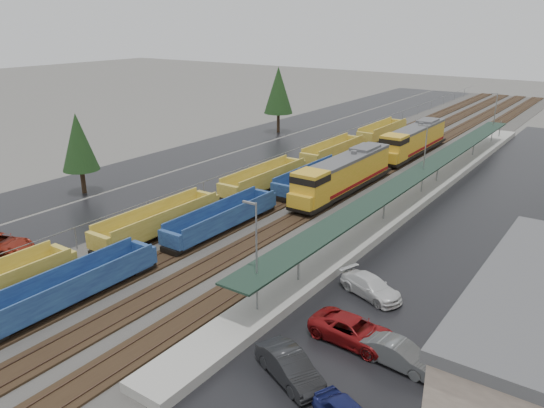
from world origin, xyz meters
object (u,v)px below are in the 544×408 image
Objects in this scene: locomotive_trail at (413,140)px; well_string_yellow at (218,199)px; locomotive_lead at (342,175)px; parked_car_east_b at (354,331)px; parked_car_east_c at (371,287)px; parked_car_east_e at (400,355)px; parked_car_east_a at (290,366)px; well_string_blue at (70,290)px.

locomotive_trail reaches higher than well_string_yellow.
parked_car_east_b is (13.88, -24.64, -1.57)m from locomotive_lead.
parked_car_east_c is 7.99m from parked_car_east_e.
parked_car_east_b is (21.88, -13.12, -0.42)m from well_string_yellow.
parked_car_east_b is 1.13× the size of parked_car_east_c.
parked_car_east_e is at bearing -56.00° from locomotive_lead.
well_string_yellow is 27.53m from parked_car_east_a.
parked_car_east_a is 6.31m from parked_car_east_e.
parked_car_east_b is at bearing -145.12° from parked_car_east_c.
parked_car_east_a is at bearing -76.05° from locomotive_trail.
well_string_blue is at bearing -97.21° from locomotive_lead.
parked_car_east_c is at bearing -56.89° from locomotive_lead.
parked_car_east_b is at bearing -73.09° from locomotive_trail.
parked_car_east_b reaches higher than parked_car_east_c.
well_string_yellow reaches higher than parked_car_east_c.
well_string_blue is (4.00, -20.12, -0.08)m from well_string_yellow.
parked_car_east_c is at bearing -72.86° from locomotive_trail.
well_string_blue is at bearing 115.16° from parked_car_east_b.
parked_car_east_c is at bearing 19.09° from parked_car_east_b.
locomotive_lead reaches higher than well_string_yellow.
locomotive_lead is 32.36m from parked_car_east_a.
well_string_blue is 14.16× the size of parked_car_east_b.
parked_car_east_e is at bearing -97.54° from parked_car_east_b.
parked_car_east_b is 1.24× the size of parked_car_east_e.
parked_car_east_e is (25.04, -13.75, -0.45)m from well_string_yellow.
parked_car_east_c is (16.29, 12.79, -0.40)m from well_string_blue.
well_string_blue is at bearing 111.86° from parked_car_east_e.
well_string_blue is 17.63× the size of parked_car_east_e.
parked_car_east_a is (20.61, -18.25, -0.39)m from well_string_yellow.
well_string_blue is at bearing 120.95° from parked_car_east_a.
parked_car_east_a is at bearing -158.75° from parked_car_east_c.
locomotive_lead reaches higher than parked_car_east_c.
locomotive_trail is at bearing 85.65° from well_string_blue.
locomotive_lead is 3.50× the size of parked_car_east_b.
locomotive_trail is 52.33m from parked_car_east_a.
parked_car_east_a is 0.99× the size of parked_car_east_c.
parked_car_east_c is (12.29, -18.84, -1.63)m from locomotive_lead.
locomotive_lead is 22.56m from parked_car_east_c.
parked_car_east_a is at bearing 6.43° from well_string_blue.
parked_car_east_a is (16.61, 1.87, -0.31)m from well_string_blue.
locomotive_lead is 4.35× the size of parked_car_east_e.
locomotive_trail reaches higher than parked_car_east_b.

